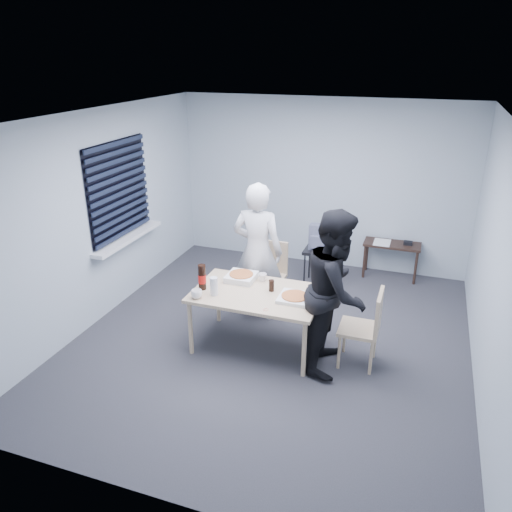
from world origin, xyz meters
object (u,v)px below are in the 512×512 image
at_px(chair_right, 368,324).
at_px(backpack, 319,238).
at_px(dining_table, 257,297).
at_px(side_table, 392,248).
at_px(mug_b, 262,277).
at_px(person_white, 258,252).
at_px(mug_a, 197,294).
at_px(stool, 318,256).
at_px(person_black, 336,291).
at_px(chair_far, 270,270).
at_px(soda_bottle, 202,278).

height_order(chair_right, backpack, backpack).
height_order(dining_table, chair_right, chair_right).
height_order(side_table, mug_b, mug_b).
height_order(dining_table, person_white, person_white).
bearing_deg(mug_a, stool, 68.96).
bearing_deg(person_black, chair_right, -76.33).
relative_size(dining_table, mug_b, 14.33).
bearing_deg(mug_a, chair_right, 11.92).
distance_m(chair_far, side_table, 2.05).
relative_size(dining_table, soda_bottle, 4.84).
relative_size(chair_right, backpack, 2.35).
relative_size(dining_table, chair_far, 1.61).
height_order(dining_table, backpack, backpack).
bearing_deg(side_table, person_black, -98.72).
bearing_deg(side_table, backpack, -149.02).
xyz_separation_m(mug_a, soda_bottle, (-0.04, 0.23, 0.09)).
relative_size(stool, soda_bottle, 1.83).
relative_size(chair_far, person_black, 0.50).
bearing_deg(chair_right, mug_a, -168.08).
relative_size(person_black, soda_bottle, 5.97).
bearing_deg(backpack, soda_bottle, -94.40).
distance_m(person_black, backpack, 2.03).
bearing_deg(mug_b, soda_bottle, -143.64).
bearing_deg(mug_b, person_white, 116.21).
relative_size(person_black, mug_b, 17.70).
xyz_separation_m(dining_table, chair_right, (1.24, 0.04, -0.12)).
distance_m(backpack, soda_bottle, 2.20).
distance_m(stool, mug_a, 2.42).
bearing_deg(chair_far, person_black, -45.35).
xyz_separation_m(chair_right, person_white, (-1.48, 0.68, 0.37)).
bearing_deg(mug_a, side_table, 56.68).
height_order(person_black, mug_a, person_black).
bearing_deg(soda_bottle, mug_a, -81.07).
xyz_separation_m(chair_right, soda_bottle, (-1.86, -0.16, 0.33)).
bearing_deg(mug_b, chair_right, -11.87).
relative_size(mug_b, soda_bottle, 0.34).
bearing_deg(stool, person_black, -72.57).
xyz_separation_m(backpack, mug_a, (-0.86, -2.23, 0.02)).
bearing_deg(mug_b, side_table, 58.80).
relative_size(chair_far, person_white, 0.50).
bearing_deg(mug_b, chair_far, 100.59).
xyz_separation_m(dining_table, person_white, (-0.24, 0.72, 0.25)).
xyz_separation_m(person_black, stool, (-0.61, 1.94, -0.45)).
bearing_deg(dining_table, backpack, 81.48).
height_order(person_black, mug_b, person_black).
distance_m(side_table, mug_a, 3.40).
distance_m(person_white, stool, 1.36).
xyz_separation_m(backpack, soda_bottle, (-0.90, -2.00, 0.11)).
relative_size(chair_far, backpack, 2.35).
xyz_separation_m(person_white, soda_bottle, (-0.37, -0.84, -0.04)).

